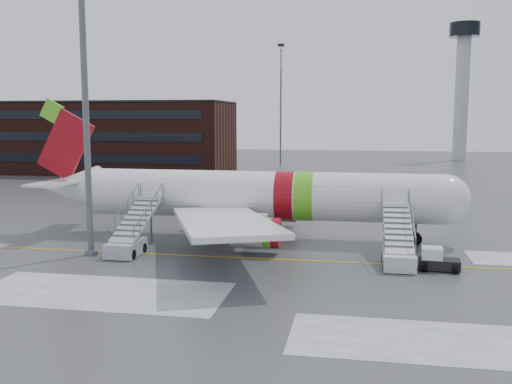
% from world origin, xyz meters
% --- Properties ---
extents(ground, '(260.00, 260.00, 0.00)m').
position_xyz_m(ground, '(0.00, 0.00, 0.00)').
color(ground, '#494C4F').
rests_on(ground, ground).
extents(airliner, '(35.03, 32.97, 11.18)m').
position_xyz_m(airliner, '(-0.67, 5.52, 3.42)').
color(airliner, white).
rests_on(airliner, ground).
extents(airstair_fwd, '(2.05, 7.70, 3.48)m').
position_xyz_m(airstair_fwd, '(10.54, -1.01, 1.06)').
color(airstair_fwd, silver).
rests_on(airstair_fwd, ground).
extents(airstair_aft, '(2.05, 7.70, 3.48)m').
position_xyz_m(airstair_aft, '(-8.02, -1.01, 1.06)').
color(airstair_aft, '#A6A9AD').
rests_on(airstair_aft, ground).
extents(pushback_tug, '(2.62, 2.04, 1.44)m').
position_xyz_m(pushback_tug, '(12.87, -1.84, 0.64)').
color(pushback_tug, black).
rests_on(pushback_tug, ground).
extents(light_mast_near, '(1.20, 1.20, 24.16)m').
position_xyz_m(light_mast_near, '(-10.52, -2.00, 12.54)').
color(light_mast_near, '#595B60').
rests_on(light_mast_near, ground).
extents(terminal_building, '(62.00, 16.11, 12.30)m').
position_xyz_m(terminal_building, '(-45.00, 54.98, 6.20)').
color(terminal_building, '#3F1E16').
rests_on(terminal_building, ground).
extents(control_tower, '(6.40, 6.40, 30.00)m').
position_xyz_m(control_tower, '(30.00, 95.00, 18.75)').
color(control_tower, '#B2B5BA').
rests_on(control_tower, ground).
extents(light_mast_far_n, '(1.20, 1.20, 24.25)m').
position_xyz_m(light_mast_far_n, '(-8.00, 78.00, 13.84)').
color(light_mast_far_n, '#595B60').
rests_on(light_mast_far_n, ground).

